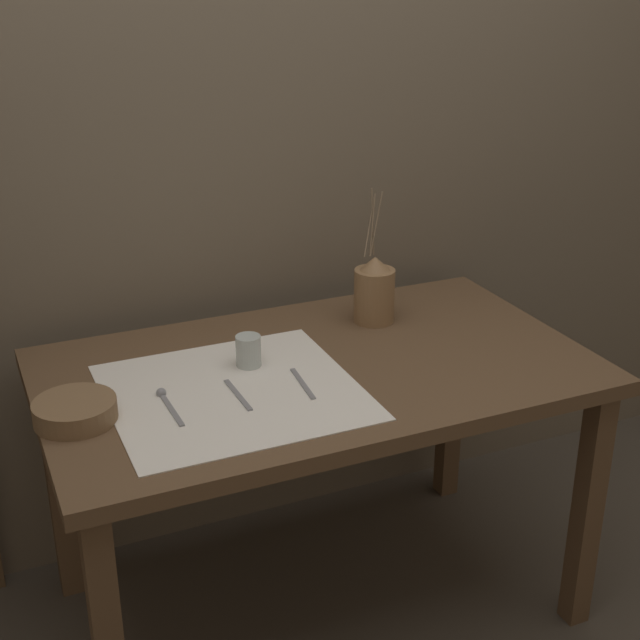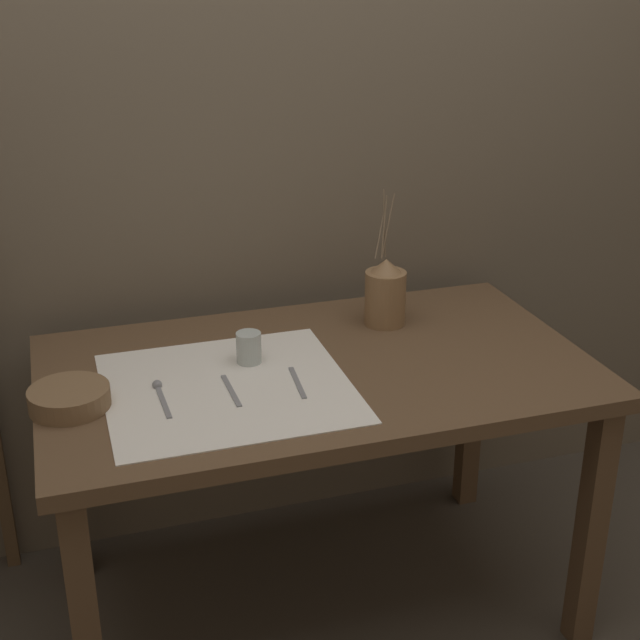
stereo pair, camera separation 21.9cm
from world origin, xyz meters
name	(u,v)px [view 2 (the right image)]	position (x,y,z in m)	size (l,w,h in m)	color
ground_plane	(317,602)	(0.00, 0.00, 0.00)	(12.00, 12.00, 0.00)	#473F35
stone_wall_back	(263,145)	(0.00, 0.51, 1.20)	(7.00, 0.06, 2.40)	#6B5E4C
wooden_table	(317,396)	(0.00, 0.00, 0.66)	(1.37, 0.80, 0.75)	brown
linen_cloth	(227,387)	(-0.24, -0.06, 0.75)	(0.58, 0.55, 0.00)	white
pitcher_with_flowers	(385,294)	(0.26, 0.19, 0.84)	(0.11, 0.11, 0.38)	olive
wooden_bowl	(69,398)	(-0.60, -0.05, 0.77)	(0.18, 0.18, 0.05)	brown
glass_tumbler_near	(249,348)	(-0.16, 0.06, 0.79)	(0.06, 0.06, 0.08)	#B7C1BC
spoon_outer	(159,391)	(-0.40, -0.04, 0.76)	(0.02, 0.18, 0.02)	gray
fork_inner	(231,390)	(-0.24, -0.08, 0.75)	(0.02, 0.17, 0.00)	gray
fork_outer	(297,382)	(-0.08, -0.09, 0.75)	(0.03, 0.17, 0.00)	gray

